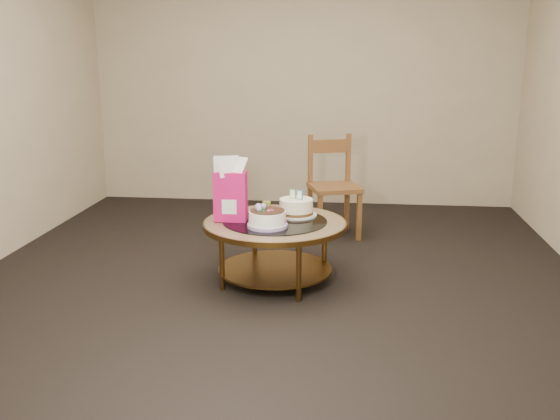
# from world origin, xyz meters

# --- Properties ---
(ground) EXTENTS (5.00, 5.00, 0.00)m
(ground) POSITION_xyz_m (0.00, 0.00, 0.00)
(ground) COLOR black
(ground) RESTS_ON ground
(room_walls) EXTENTS (4.52, 5.02, 2.61)m
(room_walls) POSITION_xyz_m (0.00, 0.00, 1.54)
(room_walls) COLOR tan
(room_walls) RESTS_ON ground
(coffee_table) EXTENTS (1.02, 1.02, 0.46)m
(coffee_table) POSITION_xyz_m (0.00, -0.00, 0.38)
(coffee_table) COLOR brown
(coffee_table) RESTS_ON ground
(decorated_cake) EXTENTS (0.28, 0.28, 0.16)m
(decorated_cake) POSITION_xyz_m (-0.03, -0.16, 0.51)
(decorated_cake) COLOR #A68AC3
(decorated_cake) RESTS_ON coffee_table
(cream_cake) EXTENTS (0.30, 0.30, 0.19)m
(cream_cake) POSITION_xyz_m (0.14, 0.16, 0.52)
(cream_cake) COLOR silver
(cream_cake) RESTS_ON coffee_table
(gift_bag) EXTENTS (0.23, 0.17, 0.45)m
(gift_bag) POSITION_xyz_m (-0.31, -0.02, 0.68)
(gift_bag) COLOR #DC1475
(gift_bag) RESTS_ON coffee_table
(pillar_candle) EXTENTS (0.12, 0.12, 0.09)m
(pillar_candle) POSITION_xyz_m (-0.09, 0.23, 0.49)
(pillar_candle) COLOR #DFBD5C
(pillar_candle) RESTS_ON coffee_table
(dining_chair) EXTENTS (0.52, 0.52, 0.90)m
(dining_chair) POSITION_xyz_m (0.38, 1.25, 0.46)
(dining_chair) COLOR brown
(dining_chair) RESTS_ON ground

